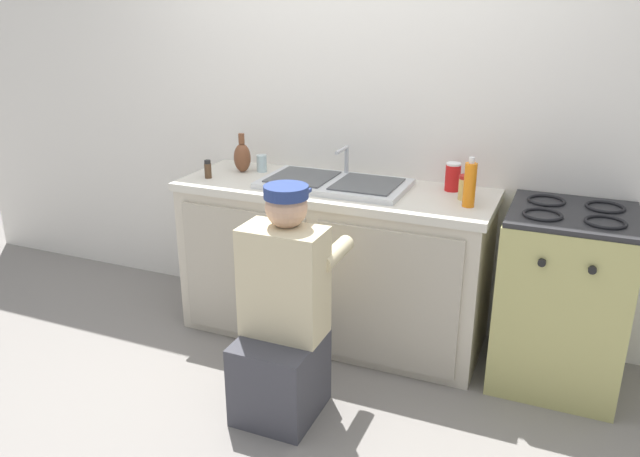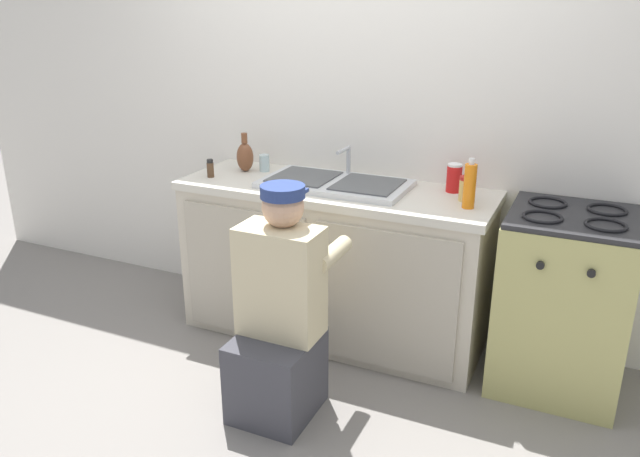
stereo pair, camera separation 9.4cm
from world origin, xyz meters
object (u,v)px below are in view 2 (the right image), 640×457
condiment_jar (466,189)px  water_glass (264,163)px  sink_double_basin (335,183)px  soap_bottle_orange (470,186)px  stove_range (562,301)px  vase_decorative (245,156)px  plumber_person (279,322)px  soda_cup_red (454,178)px  spice_bottle_pepper (210,169)px

condiment_jar → water_glass: bearing=175.8°
sink_double_basin → soap_bottle_orange: bearing=-5.9°
sink_double_basin → stove_range: size_ratio=0.86×
condiment_jar → vase_decorative: (-1.33, 0.04, 0.03)m
stove_range → soap_bottle_orange: bearing=-171.3°
plumber_person → soap_bottle_orange: (0.69, 0.70, 0.56)m
sink_double_basin → soda_cup_red: (0.61, 0.17, 0.06)m
soap_bottle_orange → spice_bottle_pepper: bearing=-178.1°
plumber_person → condiment_jar: 1.16m
condiment_jar → water_glass: 1.22m
sink_double_basin → soap_bottle_orange: 0.75m
condiment_jar → water_glass: condiment_jar is taller
stove_range → spice_bottle_pepper: bearing=-176.4°
water_glass → vase_decorative: 0.12m
condiment_jar → spice_bottle_pepper: condiment_jar is taller
stove_range → soda_cup_red: soda_cup_red is taller
soap_bottle_orange → condiment_jar: size_ratio=1.95×
water_glass → stove_range: bearing=-4.1°
plumber_person → vase_decorative: bearing=128.3°
sink_double_basin → condiment_jar: bearing=2.6°
soap_bottle_orange → plumber_person: bearing=-134.3°
stove_range → sink_double_basin: bearing=179.9°
soap_bottle_orange → vase_decorative: 1.37m
soda_cup_red → stove_range: bearing=-15.3°
spice_bottle_pepper → water_glass: bearing=48.8°
plumber_person → water_glass: size_ratio=11.04×
water_glass → soda_cup_red: size_ratio=0.66×
spice_bottle_pepper → vase_decorative: bearing=60.6°
stove_range → water_glass: water_glass is taller
sink_double_basin → soda_cup_red: size_ratio=5.26×
soap_bottle_orange → soda_cup_red: bearing=118.1°
stove_range → vase_decorative: bearing=177.6°
vase_decorative → spice_bottle_pepper: bearing=-119.4°
plumber_person → spice_bottle_pepper: size_ratio=10.52×
condiment_jar → soda_cup_red: 0.16m
water_glass → soda_cup_red: 1.13m
soda_cup_red → spice_bottle_pepper: (-1.34, -0.29, -0.02)m
sink_double_basin → spice_bottle_pepper: sink_double_basin is taller
plumber_person → soda_cup_red: plumber_person is taller
soap_bottle_orange → vase_decorative: (-1.36, 0.15, -0.02)m
soap_bottle_orange → condiment_jar: 0.13m
stove_range → soda_cup_red: 0.83m
plumber_person → sink_double_basin: bearing=94.2°
stove_range → vase_decorative: (-1.85, 0.08, 0.53)m
soda_cup_red → soap_bottle_orange: bearing=-61.9°
vase_decorative → soda_cup_red: bearing=4.3°
stove_range → water_glass: (-1.75, 0.12, 0.49)m
stove_range → plumber_person: 1.41m
sink_double_basin → water_glass: (-0.51, 0.12, 0.03)m
water_glass → vase_decorative: (-0.10, -0.05, 0.04)m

